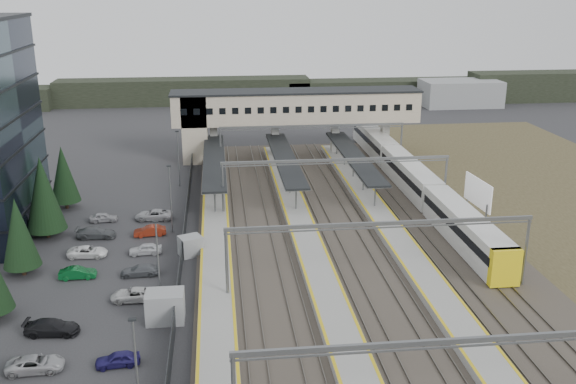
{
  "coord_description": "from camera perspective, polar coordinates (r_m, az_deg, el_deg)",
  "views": [
    {
      "loc": [
        -2.45,
        -60.64,
        27.49
      ],
      "look_at": [
        5.68,
        11.26,
        4.0
      ],
      "focal_mm": 40.0,
      "sensor_mm": 36.0,
      "label": 1
    }
  ],
  "objects": [
    {
      "name": "train",
      "position": [
        90.44,
        10.83,
        1.36
      ],
      "size": [
        2.96,
        61.79,
        3.72
      ],
      "color": "silver",
      "rests_on": "ground"
    },
    {
      "name": "relay_cabin_near",
      "position": [
        56.43,
        -10.86,
        -9.97
      ],
      "size": [
        3.24,
        2.38,
        2.68
      ],
      "color": "gray",
      "rests_on": "ground"
    },
    {
      "name": "canopies",
      "position": [
        91.24,
        -0.29,
        3.02
      ],
      "size": [
        23.1,
        30.0,
        3.28
      ],
      "color": "black",
      "rests_on": "ground"
    },
    {
      "name": "footbridge",
      "position": [
        104.98,
        -0.8,
        7.25
      ],
      "size": [
        40.4,
        6.4,
        11.2
      ],
      "color": "#BAAA92",
      "rests_on": "ground"
    },
    {
      "name": "billboard",
      "position": [
        78.9,
        16.52,
        -0.16
      ],
      "size": [
        0.61,
        6.64,
        5.77
      ],
      "color": "slate",
      "rests_on": "ground"
    },
    {
      "name": "ground",
      "position": [
        66.63,
        -3.79,
        -6.42
      ],
      "size": [
        220.0,
        220.0,
        0.0
      ],
      "primitive_type": "plane",
      "color": "#2B2B2D",
      "rests_on": "ground"
    },
    {
      "name": "conifer_row",
      "position": [
        64.18,
        -23.78,
        -4.29
      ],
      "size": [
        4.42,
        49.82,
        9.5
      ],
      "color": "black",
      "rests_on": "ground"
    },
    {
      "name": "treeline_far",
      "position": [
        157.08,
        3.29,
        8.97
      ],
      "size": [
        170.0,
        19.0,
        7.0
      ],
      "color": "black",
      "rests_on": "ground"
    },
    {
      "name": "relay_cabin_far",
      "position": [
        69.04,
        -8.65,
        -4.75
      ],
      "size": [
        2.86,
        2.67,
        2.1
      ],
      "color": "gray",
      "rests_on": "ground"
    },
    {
      "name": "car_park",
      "position": [
        63.09,
        -16.22,
        -8.01
      ],
      "size": [
        10.64,
        44.4,
        1.29
      ],
      "color": "silver",
      "rests_on": "ground"
    },
    {
      "name": "fence",
      "position": [
        70.9,
        -9.28,
        -4.2
      ],
      "size": [
        0.08,
        90.0,
        2.0
      ],
      "color": "#26282B",
      "rests_on": "ground"
    },
    {
      "name": "gantries",
      "position": [
        68.71,
        6.02,
        -0.35
      ],
      "size": [
        28.4,
        62.28,
        7.17
      ],
      "color": "slate",
      "rests_on": "ground"
    },
    {
      "name": "lampposts",
      "position": [
        66.31,
        -10.85,
        -2.79
      ],
      "size": [
        0.5,
        53.25,
        8.07
      ],
      "color": "slate",
      "rests_on": "ground"
    },
    {
      "name": "rail_corridor",
      "position": [
        72.02,
        3.46,
        -4.24
      ],
      "size": [
        34.0,
        90.0,
        0.92
      ],
      "color": "#3C352D",
      "rests_on": "ground"
    }
  ]
}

